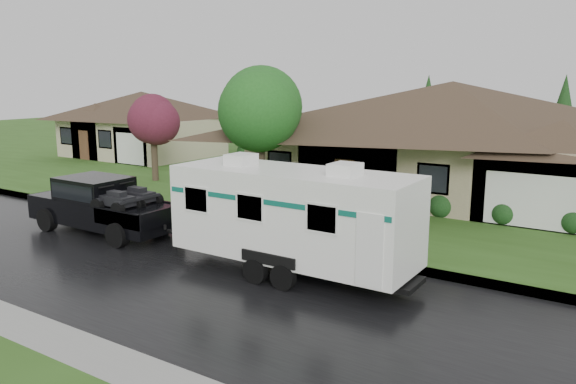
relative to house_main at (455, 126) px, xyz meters
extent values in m
plane|color=#2E5219|center=(-2.29, -13.84, -3.59)|extent=(140.00, 140.00, 0.00)
cube|color=black|center=(-2.29, -15.84, -3.59)|extent=(140.00, 8.00, 0.01)
cube|color=gray|center=(-2.29, -11.59, -3.52)|extent=(140.00, 0.50, 0.15)
cube|color=#2E5219|center=(-2.29, 1.16, -3.52)|extent=(140.00, 26.00, 0.15)
cube|color=gray|center=(-0.29, 0.16, -1.94)|extent=(18.00, 10.00, 3.00)
pyramid|color=#3D2D21|center=(-0.29, 0.16, 2.16)|extent=(19.44, 10.80, 2.60)
cube|color=gray|center=(5.11, -2.84, -2.09)|extent=(5.76, 4.00, 2.70)
cube|color=#BDB28C|center=(-24.29, 2.16, -2.04)|extent=(10.00, 8.00, 2.80)
pyramid|color=#3D2D21|center=(-24.29, 2.16, 1.36)|extent=(10.80, 8.64, 2.00)
cube|color=#BDB28C|center=(-21.29, 0.16, -2.18)|extent=(3.20, 4.00, 2.52)
cylinder|color=#382B1E|center=(-6.21, -7.72, -2.09)|extent=(0.42, 0.42, 2.71)
sphere|color=#286F24|center=(-6.21, -7.72, 0.88)|extent=(3.74, 3.74, 3.74)
cylinder|color=#382B1E|center=(-15.53, -5.10, -2.38)|extent=(0.36, 0.36, 2.13)
sphere|color=maroon|center=(-15.53, -5.10, -0.04)|extent=(2.94, 2.94, 2.94)
sphere|color=#143814|center=(-6.59, -4.54, -2.94)|extent=(1.00, 1.00, 1.00)
sphere|color=#143814|center=(-4.07, -4.54, -2.94)|extent=(1.00, 1.00, 1.00)
sphere|color=#143814|center=(-1.55, -4.54, -2.94)|extent=(1.00, 1.00, 1.00)
sphere|color=#143814|center=(0.97, -4.54, -2.94)|extent=(1.00, 1.00, 1.00)
sphere|color=#143814|center=(3.49, -4.54, -2.94)|extent=(1.00, 1.00, 1.00)
sphere|color=#143814|center=(6.01, -4.54, -2.94)|extent=(1.00, 1.00, 1.00)
cube|color=black|center=(-9.33, -13.78, -2.76)|extent=(6.43, 2.14, 0.92)
cube|color=black|center=(-11.69, -13.78, -2.47)|extent=(1.71, 2.09, 0.37)
cube|color=black|center=(-9.76, -13.78, -1.93)|extent=(2.57, 2.01, 0.96)
cube|color=black|center=(-9.76, -13.78, -1.88)|extent=(2.36, 2.06, 0.59)
cube|color=black|center=(-7.30, -13.78, -2.54)|extent=(2.36, 2.03, 0.06)
cylinder|color=black|center=(-11.37, -14.83, -3.14)|extent=(0.90, 0.34, 0.90)
cylinder|color=black|center=(-11.37, -12.73, -3.14)|extent=(0.90, 0.34, 0.90)
cylinder|color=black|center=(-7.30, -14.83, -3.14)|extent=(0.90, 0.34, 0.90)
cylinder|color=black|center=(-7.30, -12.73, -3.14)|extent=(0.90, 0.34, 0.90)
cube|color=white|center=(-0.63, -13.78, -1.69)|extent=(7.50, 2.57, 2.62)
cube|color=black|center=(-0.63, -13.78, -3.16)|extent=(7.92, 1.29, 0.15)
cube|color=#0D5D4E|center=(-0.63, -13.78, -1.11)|extent=(7.35, 2.59, 0.15)
cube|color=white|center=(-2.56, -13.78, -0.21)|extent=(0.75, 0.86, 0.34)
cube|color=white|center=(1.08, -13.78, -0.21)|extent=(0.75, 0.86, 0.34)
cylinder|color=black|center=(-1.12, -15.05, -3.22)|extent=(0.75, 0.26, 0.75)
cylinder|color=black|center=(-1.12, -12.52, -3.22)|extent=(0.75, 0.26, 0.75)
cylinder|color=black|center=(-0.15, -15.05, -3.22)|extent=(0.75, 0.26, 0.75)
cylinder|color=black|center=(-0.15, -12.52, -3.22)|extent=(0.75, 0.26, 0.75)
camera|label=1|loc=(8.13, -27.53, 2.24)|focal=35.00mm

